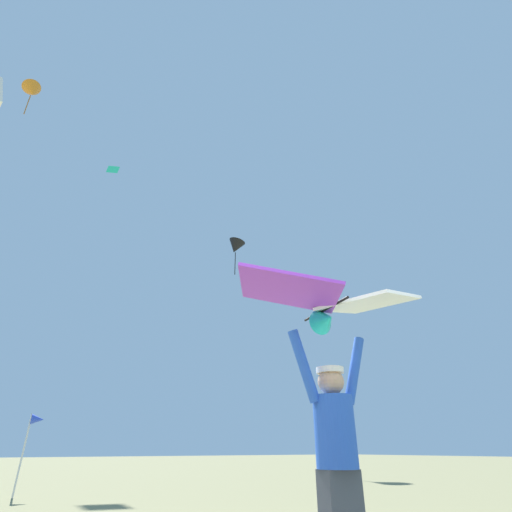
{
  "coord_description": "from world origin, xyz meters",
  "views": [
    {
      "loc": [
        -2.2,
        -2.59,
        0.97
      ],
      "look_at": [
        0.29,
        1.23,
        3.22
      ],
      "focal_mm": 27.36,
      "sensor_mm": 36.0,
      "label": 1
    }
  ],
  "objects_px": {
    "held_stunt_kite": "(329,302)",
    "distant_kite_teal_overhead_distant": "(113,169)",
    "marker_flag": "(35,424)",
    "distant_kite_black_mid_right": "(236,247)",
    "distant_kite_orange_far_center": "(32,91)",
    "kite_flyer_person": "(337,453)"
  },
  "relations": [
    {
      "from": "distant_kite_teal_overhead_distant",
      "to": "marker_flag",
      "type": "height_order",
      "value": "distant_kite_teal_overhead_distant"
    },
    {
      "from": "distant_kite_orange_far_center",
      "to": "distant_kite_teal_overhead_distant",
      "type": "distance_m",
      "value": 7.06
    },
    {
      "from": "distant_kite_black_mid_right",
      "to": "distant_kite_teal_overhead_distant",
      "type": "bearing_deg",
      "value": 157.04
    },
    {
      "from": "distant_kite_black_mid_right",
      "to": "distant_kite_orange_far_center",
      "type": "height_order",
      "value": "distant_kite_orange_far_center"
    },
    {
      "from": "kite_flyer_person",
      "to": "distant_kite_orange_far_center",
      "type": "relative_size",
      "value": 0.75
    },
    {
      "from": "held_stunt_kite",
      "to": "distant_kite_teal_overhead_distant",
      "type": "bearing_deg",
      "value": 87.07
    },
    {
      "from": "distant_kite_orange_far_center",
      "to": "distant_kite_teal_overhead_distant",
      "type": "bearing_deg",
      "value": 34.36
    },
    {
      "from": "kite_flyer_person",
      "to": "distant_kite_black_mid_right",
      "type": "height_order",
      "value": "distant_kite_black_mid_right"
    },
    {
      "from": "distant_kite_black_mid_right",
      "to": "distant_kite_orange_far_center",
      "type": "relative_size",
      "value": 1.09
    },
    {
      "from": "held_stunt_kite",
      "to": "distant_kite_black_mid_right",
      "type": "bearing_deg",
      "value": 62.75
    },
    {
      "from": "kite_flyer_person",
      "to": "distant_kite_teal_overhead_distant",
      "type": "xyz_separation_m",
      "value": [
        1.13,
        22.2,
        18.44
      ]
    },
    {
      "from": "distant_kite_teal_overhead_distant",
      "to": "marker_flag",
      "type": "xyz_separation_m",
      "value": [
        -2.52,
        -13.58,
        -17.89
      ]
    },
    {
      "from": "kite_flyer_person",
      "to": "held_stunt_kite",
      "type": "relative_size",
      "value": 0.98
    },
    {
      "from": "held_stunt_kite",
      "to": "marker_flag",
      "type": "xyz_separation_m",
      "value": [
        -1.38,
        8.7,
        -0.72
      ]
    },
    {
      "from": "distant_kite_teal_overhead_distant",
      "to": "marker_flag",
      "type": "bearing_deg",
      "value": -100.51
    },
    {
      "from": "distant_kite_black_mid_right",
      "to": "distant_kite_orange_far_center",
      "type": "bearing_deg",
      "value": -178.49
    },
    {
      "from": "kite_flyer_person",
      "to": "distant_kite_teal_overhead_distant",
      "type": "bearing_deg",
      "value": 87.1
    },
    {
      "from": "distant_kite_black_mid_right",
      "to": "marker_flag",
      "type": "xyz_separation_m",
      "value": [
        -11.0,
        -9.98,
        -12.28
      ]
    },
    {
      "from": "held_stunt_kite",
      "to": "distant_kite_orange_far_center",
      "type": "distance_m",
      "value": 25.91
    },
    {
      "from": "distant_kite_black_mid_right",
      "to": "marker_flag",
      "type": "distance_m",
      "value": 19.28
    },
    {
      "from": "kite_flyer_person",
      "to": "distant_kite_orange_far_center",
      "type": "height_order",
      "value": "distant_kite_orange_far_center"
    },
    {
      "from": "distant_kite_black_mid_right",
      "to": "distant_kite_orange_far_center",
      "type": "distance_m",
      "value": 15.57
    }
  ]
}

